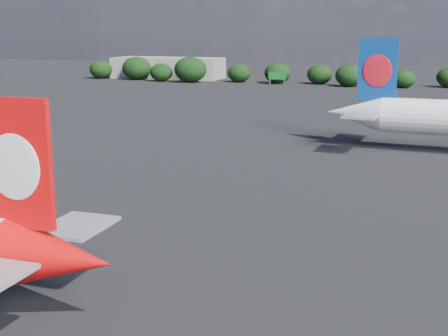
% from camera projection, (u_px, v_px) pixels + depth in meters
% --- Properties ---
extents(ground, '(500.00, 500.00, 0.00)m').
position_uv_depth(ground, '(221.00, 148.00, 99.97)').
color(ground, black).
rests_on(ground, ground).
extents(terminal_building, '(42.00, 16.00, 8.00)m').
position_uv_depth(terminal_building, '(168.00, 68.00, 241.21)').
color(terminal_building, gray).
rests_on(terminal_building, ground).
extents(highway_sign, '(6.00, 0.30, 4.50)m').
position_uv_depth(highway_sign, '(277.00, 76.00, 212.42)').
color(highway_sign, '#146424').
rests_on(highway_sign, ground).
extents(billboard_yellow, '(5.00, 0.30, 5.50)m').
position_uv_depth(billboard_yellow, '(369.00, 74.00, 208.82)').
color(billboard_yellow, gold).
rests_on(billboard_yellow, ground).
extents(horizon_treeline, '(206.69, 15.87, 9.09)m').
position_uv_depth(horizon_treeline, '(355.00, 74.00, 209.06)').
color(horizon_treeline, black).
rests_on(horizon_treeline, ground).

